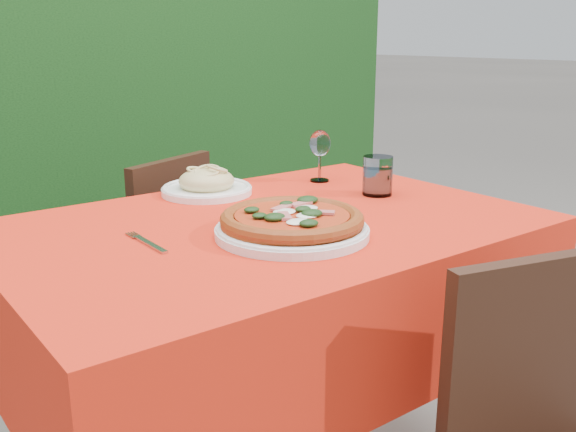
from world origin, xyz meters
TOP-DOWN VIEW (x-y plane):
  - hedge at (0.00, 1.55)m, footprint 3.20×0.55m
  - dining_table at (0.00, 0.00)m, footprint 1.26×0.86m
  - chair_far at (0.01, 0.69)m, footprint 0.47×0.47m
  - pizza_plate at (-0.03, -0.13)m, footprint 0.35×0.35m
  - pasta_plate at (0.02, 0.33)m, footprint 0.25×0.25m
  - water_glass at (0.39, 0.03)m, footprint 0.08×0.08m
  - wine_glass at (0.38, 0.26)m, footprint 0.06×0.06m
  - fork at (-0.31, -0.00)m, footprint 0.02×0.19m

SIDE VIEW (x-z plane):
  - chair_far at x=0.01m, z-range 0.06..0.86m
  - dining_table at x=0.00m, z-range 0.22..0.97m
  - fork at x=-0.31m, z-range 0.75..0.75m
  - pasta_plate at x=0.02m, z-range 0.74..0.81m
  - pizza_plate at x=-0.03m, z-range 0.75..0.81m
  - water_glass at x=0.39m, z-range 0.74..0.85m
  - wine_glass at x=0.38m, z-range 0.78..0.94m
  - hedge at x=0.00m, z-range 0.03..1.81m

